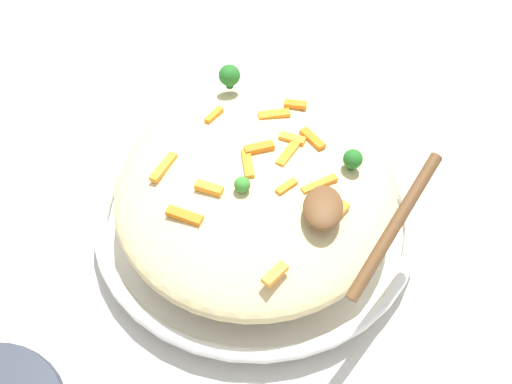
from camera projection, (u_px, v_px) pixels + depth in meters
ground_plane at (256, 228)px, 0.81m from camera, size 2.40×2.40×0.00m
serving_bowl at (256, 218)px, 0.79m from camera, size 0.37×0.37×0.04m
pasta_mound at (256, 189)px, 0.75m from camera, size 0.33×0.31×0.08m
carrot_piece_0 at (292, 138)px, 0.75m from camera, size 0.02×0.03×0.01m
carrot_piece_1 at (214, 115)px, 0.78m from camera, size 0.03×0.02×0.01m
carrot_piece_2 at (286, 187)px, 0.70m from camera, size 0.02×0.02×0.01m
carrot_piece_3 at (256, 148)px, 0.73m from camera, size 0.02×0.03×0.01m
carrot_piece_4 at (248, 164)px, 0.72m from camera, size 0.04×0.02×0.01m
carrot_piece_5 at (275, 274)px, 0.64m from camera, size 0.03×0.02×0.01m
carrot_piece_6 at (274, 115)px, 0.78m from camera, size 0.02×0.04×0.01m
carrot_piece_7 at (295, 105)px, 0.79m from camera, size 0.01×0.03×0.01m
carrot_piece_8 at (185, 216)px, 0.68m from camera, size 0.02×0.04×0.01m
carrot_piece_9 at (319, 185)px, 0.71m from camera, size 0.03×0.04×0.01m
carrot_piece_10 at (313, 139)px, 0.75m from camera, size 0.03×0.03×0.01m
carrot_piece_11 at (338, 214)px, 0.69m from camera, size 0.03×0.02×0.01m
carrot_piece_12 at (209, 188)px, 0.70m from camera, size 0.02×0.03×0.01m
carrot_piece_13 at (164, 167)px, 0.73m from camera, size 0.04×0.02×0.01m
carrot_piece_14 at (288, 154)px, 0.73m from camera, size 0.04×0.02×0.01m
broccoli_floret_0 at (242, 185)px, 0.69m from camera, size 0.02×0.02×0.02m
broccoli_floret_1 at (229, 76)px, 0.80m from camera, size 0.03×0.03×0.03m
broccoli_floret_2 at (353, 159)px, 0.72m from camera, size 0.02×0.02×0.02m
serving_spoon at (348, 214)px, 0.66m from camera, size 0.14×0.13×0.07m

